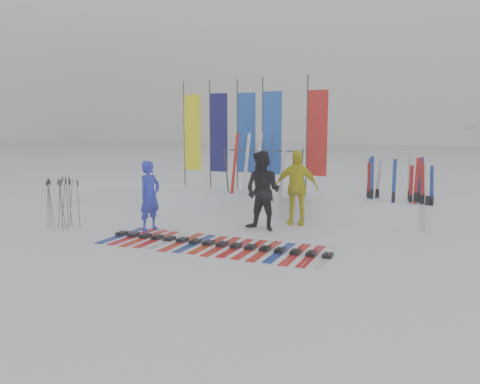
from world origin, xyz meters
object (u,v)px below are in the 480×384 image
at_px(person_yellow, 296,188).
at_px(ski_row, 215,244).
at_px(person_black, 263,191).
at_px(ski_rack, 263,165).
at_px(person_blue, 150,196).

bearing_deg(person_yellow, ski_row, -115.37).
bearing_deg(person_black, person_yellow, 70.01).
relative_size(person_yellow, ski_rack, 0.91).
distance_m(ski_row, ski_rack, 3.82).
bearing_deg(ski_row, person_black, 77.86).
relative_size(person_blue, ski_row, 0.34).
bearing_deg(person_yellow, person_blue, -152.65).
xyz_separation_m(person_black, ski_rack, (-0.65, 1.79, 0.45)).
relative_size(person_blue, person_black, 0.88).
height_order(person_yellow, ski_row, person_yellow).
bearing_deg(ski_rack, person_black, -70.17).
height_order(person_blue, ski_rack, ski_rack).
bearing_deg(person_yellow, ski_rack, 137.73).
height_order(person_blue, person_black, person_black).
height_order(person_black, person_yellow, person_black).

